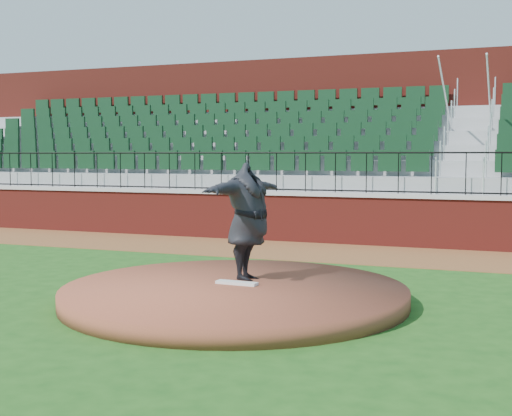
{
  "coord_description": "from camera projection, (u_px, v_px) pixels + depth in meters",
  "views": [
    {
      "loc": [
        4.46,
        -9.87,
        2.25
      ],
      "look_at": [
        0.0,
        1.5,
        1.3
      ],
      "focal_mm": 48.16,
      "sensor_mm": 36.0,
      "label": 1
    }
  ],
  "objects": [
    {
      "name": "wall_cap",
      "position": [
        335.0,
        194.0,
        17.35
      ],
      "size": [
        34.0,
        0.45,
        0.1
      ],
      "primitive_type": "cube",
      "color": "#B7B7B7",
      "rests_on": "field_wall"
    },
    {
      "name": "pitchers_mound",
      "position": [
        235.0,
        294.0,
        10.47
      ],
      "size": [
        5.26,
        5.26,
        0.25
      ],
      "primitive_type": "cylinder",
      "color": "brown",
      "rests_on": "ground"
    },
    {
      "name": "seating_stands",
      "position": [
        360.0,
        153.0,
        19.8
      ],
      "size": [
        34.0,
        5.1,
        4.6
      ],
      "primitive_type": null,
      "color": "gray",
      "rests_on": "ground"
    },
    {
      "name": "ground",
      "position": [
        222.0,
        296.0,
        10.95
      ],
      "size": [
        90.0,
        90.0,
        0.0
      ],
      "primitive_type": "plane",
      "color": "#1B4B15",
      "rests_on": "ground"
    },
    {
      "name": "concourse_wall",
      "position": [
        379.0,
        139.0,
        22.37
      ],
      "size": [
        34.0,
        0.5,
        5.5
      ],
      "primitive_type": "cube",
      "color": "maroon",
      "rests_on": "ground"
    },
    {
      "name": "warning_track",
      "position": [
        317.0,
        251.0,
        15.97
      ],
      "size": [
        34.0,
        3.2,
        0.01
      ],
      "primitive_type": "cube",
      "color": "brown",
      "rests_on": "ground"
    },
    {
      "name": "wall_railing",
      "position": [
        335.0,
        173.0,
        17.31
      ],
      "size": [
        34.0,
        0.05,
        1.0
      ],
      "primitive_type": null,
      "color": "black",
      "rests_on": "wall_cap"
    },
    {
      "name": "field_wall",
      "position": [
        335.0,
        220.0,
        17.4
      ],
      "size": [
        34.0,
        0.35,
        1.2
      ],
      "primitive_type": "cube",
      "color": "maroon",
      "rests_on": "ground"
    },
    {
      "name": "pitching_rubber",
      "position": [
        237.0,
        283.0,
        10.59
      ],
      "size": [
        0.67,
        0.19,
        0.04
      ],
      "primitive_type": "cube",
      "rotation": [
        0.0,
        0.0,
        -0.04
      ],
      "color": "white",
      "rests_on": "pitchers_mound"
    },
    {
      "name": "pitcher",
      "position": [
        248.0,
        221.0,
        10.94
      ],
      "size": [
        0.87,
        2.36,
        1.88
      ],
      "primitive_type": "imported",
      "rotation": [
        0.0,
        0.0,
        1.46
      ],
      "color": "black",
      "rests_on": "pitchers_mound"
    }
  ]
}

